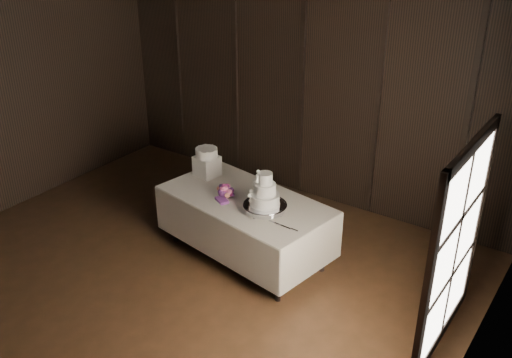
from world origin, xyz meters
The scene contains 9 objects.
room centered at (0.00, 0.00, 1.50)m, with size 6.08×7.08×3.08m.
window centered at (2.97, 0.50, 1.70)m, with size 0.06×1.16×1.56m, color black.
display_table centered at (0.35, 1.68, 0.42)m, with size 2.13×1.34×0.76m.
cake_stand centered at (0.70, 1.56, 0.81)m, with size 0.48×0.48×0.09m, color silver.
wedding_cake centered at (0.68, 1.55, 1.00)m, with size 0.36×0.31×0.38m.
bouquet centered at (0.12, 1.60, 0.82)m, with size 0.28×0.38×0.18m, color #E36590, non-canonical shape.
box_pedestal centered at (-0.39, 1.92, 0.89)m, with size 0.26×0.26×0.25m, color white.
small_cake centered at (-0.39, 1.92, 1.06)m, with size 0.27×0.27×0.11m, color white.
cake_knife centered at (0.99, 1.41, 0.77)m, with size 0.37×0.02×0.01m, color silver.
Camera 1 is at (3.71, -2.93, 3.80)m, focal length 40.00 mm.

